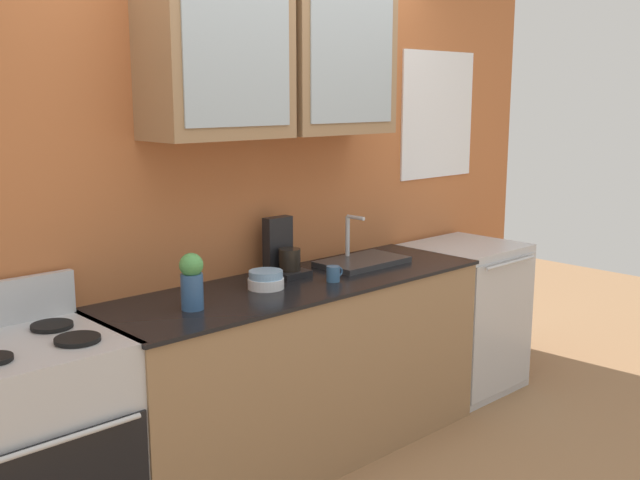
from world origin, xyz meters
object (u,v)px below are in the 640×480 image
(stove_range, at_px, (34,456))
(dishwasher, at_px, (463,316))
(coffee_maker, at_px, (283,254))
(bowl_stack, at_px, (266,280))
(vase, at_px, (192,280))
(sink_faucet, at_px, (362,261))
(cup_near_sink, at_px, (334,274))

(stove_range, bearing_deg, dishwasher, -0.09)
(coffee_maker, bearing_deg, bowl_stack, -146.80)
(bowl_stack, bearing_deg, coffee_maker, 33.20)
(coffee_maker, bearing_deg, vase, -162.58)
(sink_faucet, height_order, dishwasher, sink_faucet)
(cup_near_sink, height_order, coffee_maker, coffee_maker)
(sink_faucet, bearing_deg, vase, -174.98)
(stove_range, height_order, cup_near_sink, stove_range)
(sink_faucet, bearing_deg, dishwasher, -4.05)
(cup_near_sink, bearing_deg, dishwasher, 4.76)
(vase, height_order, cup_near_sink, vase)
(bowl_stack, xyz_separation_m, coffee_maker, (0.24, 0.16, 0.07))
(vase, bearing_deg, sink_faucet, 5.02)
(dishwasher, xyz_separation_m, coffee_maker, (-1.31, 0.18, 0.56))
(cup_near_sink, distance_m, coffee_maker, 0.30)
(stove_range, relative_size, dishwasher, 1.20)
(sink_faucet, distance_m, bowl_stack, 0.69)
(sink_faucet, xyz_separation_m, vase, (-1.14, -0.10, 0.11))
(bowl_stack, distance_m, cup_near_sink, 0.35)
(coffee_maker, bearing_deg, cup_near_sink, -72.72)
(bowl_stack, height_order, vase, vase)
(bowl_stack, xyz_separation_m, cup_near_sink, (0.32, -0.12, -0.00))
(bowl_stack, height_order, dishwasher, bowl_stack)
(stove_range, height_order, coffee_maker, coffee_maker)
(sink_faucet, bearing_deg, coffee_maker, 165.81)
(dishwasher, bearing_deg, sink_faucet, 175.95)
(stove_range, relative_size, bowl_stack, 6.35)
(cup_near_sink, distance_m, dishwasher, 1.32)
(bowl_stack, bearing_deg, cup_near_sink, -20.36)
(vase, xyz_separation_m, coffee_maker, (0.69, 0.21, -0.02))
(cup_near_sink, bearing_deg, vase, 175.43)
(sink_faucet, distance_m, dishwasher, 0.98)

